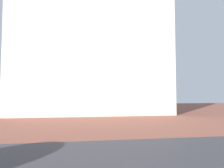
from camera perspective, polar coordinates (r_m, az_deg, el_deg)
ground_plane at (r=10.66m, az=2.79°, el=-18.73°), size 120.00×120.00×0.00m
street_asphalt_strip at (r=9.35m, az=4.69°, el=-20.96°), size 120.00×8.60×0.00m
landmark_building at (r=34.27m, az=-5.57°, el=11.92°), size 23.85×11.76×37.29m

